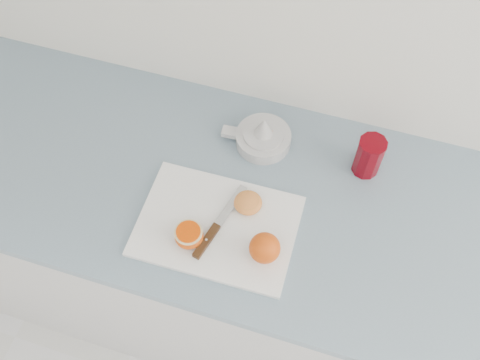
# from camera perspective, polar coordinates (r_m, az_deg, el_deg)

# --- Properties ---
(counter) EXTENTS (2.44, 0.64, 0.89)m
(counter) POSITION_cam_1_polar(r_m,az_deg,el_deg) (1.72, 3.35, -9.58)
(counter) COLOR silver
(counter) RESTS_ON ground
(cutting_board) EXTENTS (0.38, 0.27, 0.01)m
(cutting_board) POSITION_cam_1_polar(r_m,az_deg,el_deg) (1.27, -2.45, -4.91)
(cutting_board) COLOR white
(cutting_board) RESTS_ON counter
(whole_orange) EXTENTS (0.07, 0.07, 0.07)m
(whole_orange) POSITION_cam_1_polar(r_m,az_deg,el_deg) (1.20, 2.65, -7.26)
(whole_orange) COLOR orange
(whole_orange) RESTS_ON cutting_board
(half_orange) EXTENTS (0.07, 0.07, 0.04)m
(half_orange) POSITION_cam_1_polar(r_m,az_deg,el_deg) (1.24, -5.47, -5.90)
(half_orange) COLOR orange
(half_orange) RESTS_ON cutting_board
(squeezed_shell) EXTENTS (0.07, 0.07, 0.03)m
(squeezed_shell) POSITION_cam_1_polar(r_m,az_deg,el_deg) (1.28, 0.85, -2.43)
(squeezed_shell) COLOR orange
(squeezed_shell) RESTS_ON cutting_board
(paring_knife) EXTENTS (0.07, 0.22, 0.01)m
(paring_knife) POSITION_cam_1_polar(r_m,az_deg,el_deg) (1.25, -3.13, -5.82)
(paring_knife) COLOR #3E1E11
(paring_knife) RESTS_ON cutting_board
(citrus_juicer) EXTENTS (0.18, 0.14, 0.10)m
(citrus_juicer) POSITION_cam_1_polar(r_m,az_deg,el_deg) (1.39, 2.44, 4.65)
(citrus_juicer) COLOR silver
(citrus_juicer) RESTS_ON counter
(red_tumbler) EXTENTS (0.07, 0.07, 0.11)m
(red_tumbler) POSITION_cam_1_polar(r_m,az_deg,el_deg) (1.36, 13.54, 2.37)
(red_tumbler) COLOR #68000A
(red_tumbler) RESTS_ON counter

